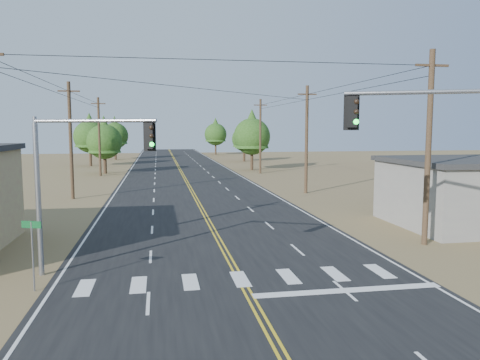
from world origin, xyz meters
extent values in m
cube|color=black|center=(0.00, 30.00, 0.01)|extent=(15.00, 200.00, 0.02)
cylinder|color=#4C3826|center=(-10.50, 32.00, 5.00)|extent=(0.30, 0.30, 10.00)
cube|color=#4C3826|center=(-10.50, 32.00, 9.20)|extent=(1.80, 0.12, 0.12)
cylinder|color=#4C3826|center=(-10.50, 52.00, 5.00)|extent=(0.30, 0.30, 10.00)
cube|color=#4C3826|center=(-10.50, 52.00, 9.20)|extent=(1.80, 0.12, 0.12)
cylinder|color=#4C3826|center=(10.50, 12.00, 5.00)|extent=(0.30, 0.30, 10.00)
cube|color=#4C3826|center=(10.50, 12.00, 9.20)|extent=(1.80, 0.12, 0.12)
cylinder|color=#4C3826|center=(10.50, 32.00, 5.00)|extent=(0.30, 0.30, 10.00)
cube|color=#4C3826|center=(10.50, 32.00, 9.20)|extent=(1.80, 0.12, 0.12)
cylinder|color=#4C3826|center=(10.50, 52.00, 5.00)|extent=(0.30, 0.30, 10.00)
cube|color=#4C3826|center=(10.50, 52.00, 9.20)|extent=(1.80, 0.12, 0.12)
cylinder|color=gray|center=(-8.00, 10.00, 3.12)|extent=(0.21, 0.21, 6.25)
cylinder|color=gray|center=(-8.00, 10.00, 6.25)|extent=(0.16, 0.16, 0.54)
cylinder|color=gray|center=(-5.60, 9.01, 6.34)|extent=(4.85, 2.12, 0.14)
cube|color=black|center=(-3.45, 8.11, 5.76)|extent=(0.39, 0.37, 0.98)
sphere|color=black|center=(-3.39, 7.97, 6.07)|extent=(0.18, 0.18, 0.18)
sphere|color=black|center=(-3.39, 7.97, 5.76)|extent=(0.18, 0.18, 0.18)
sphere|color=#0CE533|center=(-3.39, 7.97, 5.44)|extent=(0.18, 0.18, 0.18)
cylinder|color=gray|center=(6.32, 5.25, 7.31)|extent=(5.49, 2.66, 0.16)
cube|color=black|center=(3.89, 6.38, 6.64)|extent=(0.46, 0.43, 1.13)
sphere|color=black|center=(3.97, 6.21, 7.00)|extent=(0.21, 0.21, 0.21)
sphere|color=black|center=(3.97, 6.21, 6.64)|extent=(0.21, 0.21, 0.21)
sphere|color=#0CE533|center=(3.97, 6.21, 6.28)|extent=(0.21, 0.21, 0.21)
cylinder|color=gray|center=(-7.80, 8.00, 1.32)|extent=(0.06, 0.06, 2.63)
cube|color=#0B4F22|center=(-7.80, 8.00, 2.52)|extent=(0.75, 0.30, 0.26)
cylinder|color=#3F2D1E|center=(-10.26, 55.43, 1.41)|extent=(0.45, 0.45, 2.82)
cone|color=#214614|center=(-10.26, 55.43, 5.33)|extent=(4.39, 4.39, 5.01)
sphere|color=#214614|center=(-10.26, 55.43, 4.31)|extent=(4.70, 4.70, 4.70)
cylinder|color=#3F2D1E|center=(-14.00, 69.08, 1.56)|extent=(0.43, 0.43, 3.11)
cone|color=#214614|center=(-14.00, 69.08, 5.88)|extent=(4.84, 4.84, 5.53)
sphere|color=#214614|center=(-14.00, 69.08, 4.76)|extent=(5.19, 5.19, 5.19)
cylinder|color=#3F2D1E|center=(-11.43, 84.96, 1.54)|extent=(0.44, 0.44, 3.08)
cone|color=#214614|center=(-11.43, 84.96, 5.82)|extent=(4.79, 4.79, 5.48)
sphere|color=#214614|center=(-11.43, 84.96, 4.71)|extent=(5.13, 5.13, 5.13)
cylinder|color=#3F2D1E|center=(10.40, 57.26, 1.61)|extent=(0.44, 0.44, 3.21)
cone|color=#214614|center=(10.40, 57.26, 6.07)|extent=(5.00, 5.00, 5.71)
sphere|color=#214614|center=(10.40, 57.26, 4.91)|extent=(5.35, 5.35, 5.35)
cylinder|color=#3F2D1E|center=(12.63, 75.62, 1.36)|extent=(0.46, 0.46, 2.72)
cone|color=#214614|center=(12.63, 75.62, 5.14)|extent=(4.23, 4.23, 4.83)
sphere|color=#214614|center=(12.63, 75.62, 4.15)|extent=(4.53, 4.53, 4.53)
cylinder|color=#3F2D1E|center=(10.19, 99.16, 1.55)|extent=(0.40, 0.40, 3.11)
cone|color=#214614|center=(10.19, 99.16, 5.87)|extent=(4.84, 4.84, 5.53)
sphere|color=#214614|center=(10.19, 99.16, 4.75)|extent=(5.18, 5.18, 5.18)
camera|label=1|loc=(-3.16, -9.94, 6.02)|focal=35.00mm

